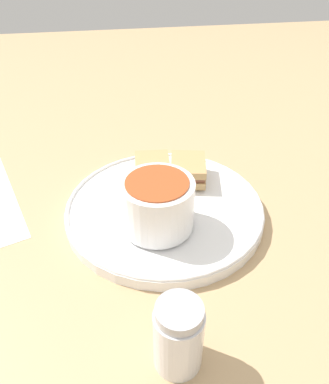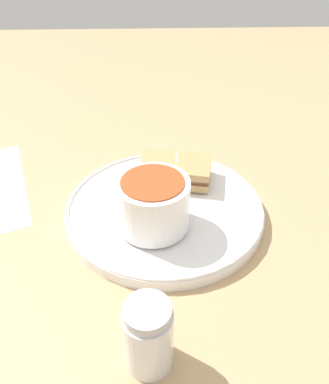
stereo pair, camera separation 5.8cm
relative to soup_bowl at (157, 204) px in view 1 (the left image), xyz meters
name	(u,v)px [view 1 (the left image)]	position (x,y,z in m)	size (l,w,h in m)	color
ground_plane	(164,214)	(-0.02, -0.05, -0.06)	(2.40, 2.40, 0.00)	tan
plate	(164,208)	(-0.02, -0.05, -0.05)	(0.31, 0.31, 0.02)	white
soup_bowl	(157,204)	(0.00, 0.00, 0.00)	(0.10, 0.10, 0.08)	white
spoon	(129,229)	(0.04, 0.01, -0.03)	(0.07, 0.12, 0.01)	silver
sandwich_half_near	(188,170)	(-0.07, -0.11, -0.02)	(0.07, 0.08, 0.03)	tan
sandwich_half_far	(153,169)	(-0.01, -0.12, -0.02)	(0.06, 0.08, 0.03)	tan
salt_shaker	(178,336)	(0.01, 0.20, -0.02)	(0.05, 0.05, 0.09)	silver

